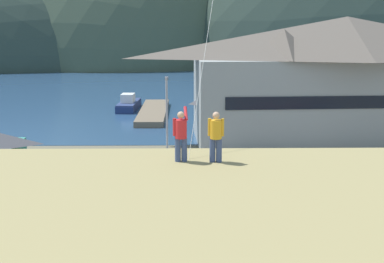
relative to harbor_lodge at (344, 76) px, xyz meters
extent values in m
plane|color=#66604C|center=(-13.93, -20.16, -6.08)|extent=(600.00, 600.00, 0.00)
cube|color=slate|center=(-13.93, -15.16, -6.03)|extent=(40.00, 20.00, 0.10)
cube|color=navy|center=(-13.93, 39.84, -6.06)|extent=(360.00, 84.00, 0.03)
ellipsoid|color=#334733|center=(-47.29, 98.26, -6.08)|extent=(113.61, 45.32, 73.30)
ellipsoid|color=#42513D|center=(-34.41, 101.30, -6.08)|extent=(80.35, 68.18, 83.62)
cube|color=#999E99|center=(0.00, 0.06, -2.19)|extent=(27.95, 9.78, 7.77)
cube|color=black|center=(0.22, -4.14, -1.80)|extent=(23.38, 1.32, 1.10)
pyramid|color=#60564C|center=(0.00, 0.06, 3.57)|extent=(29.64, 10.70, 3.75)
pyramid|color=#60564C|center=(-6.11, -1.73, 3.03)|extent=(4.82, 4.82, 2.62)
cube|color=#338475|center=(-11.40, 1.25, -4.42)|extent=(4.87, 5.14, 3.32)
pyramid|color=#47474C|center=(-11.40, 1.25, -1.96)|extent=(5.27, 5.64, 1.59)
cube|color=black|center=(-11.05, -1.03, -4.92)|extent=(1.10, 0.23, 2.33)
cube|color=#70604C|center=(-18.80, 13.17, -5.73)|extent=(3.20, 15.90, 0.70)
cube|color=navy|center=(-22.29, 17.04, -5.63)|extent=(2.63, 7.25, 0.90)
cube|color=navy|center=(-22.29, 17.04, -5.10)|extent=(2.55, 7.03, 0.16)
cube|color=silver|center=(-22.31, 16.51, -4.47)|extent=(1.70, 2.22, 1.10)
cube|color=black|center=(-18.18, -14.66, -5.26)|extent=(4.25, 1.92, 0.80)
cube|color=black|center=(-18.03, -14.66, -4.51)|extent=(2.15, 1.66, 0.70)
cube|color=black|center=(-18.03, -14.66, -4.54)|extent=(2.19, 1.69, 0.32)
cylinder|color=black|center=(-19.51, -13.70, -5.66)|extent=(0.65, 0.24, 0.64)
cylinder|color=black|center=(-19.57, -15.54, -5.66)|extent=(0.65, 0.24, 0.64)
cylinder|color=black|center=(-16.79, -13.78, -5.66)|extent=(0.65, 0.24, 0.64)
cylinder|color=black|center=(-16.84, -15.62, -5.66)|extent=(0.65, 0.24, 0.64)
cylinder|color=black|center=(-1.15, -12.85, -5.66)|extent=(0.65, 0.26, 0.64)
cube|color=#B28923|center=(-23.26, -13.59, -5.26)|extent=(4.30, 2.04, 0.80)
cube|color=olive|center=(-23.11, -13.58, -4.51)|extent=(2.19, 1.72, 0.70)
cube|color=black|center=(-23.11, -13.58, -4.54)|extent=(2.23, 1.75, 0.32)
cylinder|color=black|center=(-24.68, -12.75, -5.66)|extent=(0.65, 0.26, 0.64)
cylinder|color=black|center=(-24.57, -14.59, -5.66)|extent=(0.65, 0.26, 0.64)
cylinder|color=black|center=(-21.95, -12.60, -5.66)|extent=(0.65, 0.26, 0.64)
cylinder|color=black|center=(-21.85, -14.43, -5.66)|extent=(0.65, 0.26, 0.64)
cube|color=black|center=(-18.19, -19.53, -5.26)|extent=(4.21, 1.82, 0.80)
cube|color=black|center=(-18.34, -19.53, -4.51)|extent=(2.11, 1.61, 0.70)
cube|color=black|center=(-18.34, -19.53, -4.54)|extent=(2.15, 1.64, 0.32)
cylinder|color=black|center=(-16.83, -20.45, -5.66)|extent=(0.64, 0.22, 0.64)
cylinder|color=black|center=(-16.82, -18.62, -5.66)|extent=(0.64, 0.22, 0.64)
cylinder|color=black|center=(-19.56, -20.44, -5.66)|extent=(0.64, 0.22, 0.64)
cylinder|color=black|center=(-19.55, -18.60, -5.66)|extent=(0.64, 0.22, 0.64)
cube|color=silver|center=(-10.29, -19.30, -5.26)|extent=(4.33, 2.14, 0.80)
cube|color=beige|center=(-10.14, -19.29, -4.51)|extent=(2.22, 1.77, 0.70)
cube|color=black|center=(-10.14, -19.29, -4.54)|extent=(2.27, 1.80, 0.32)
cylinder|color=black|center=(-11.72, -18.50, -5.66)|extent=(0.66, 0.27, 0.64)
cylinder|color=black|center=(-11.57, -20.33, -5.66)|extent=(0.66, 0.27, 0.64)
cylinder|color=black|center=(-9.00, -18.28, -5.66)|extent=(0.66, 0.27, 0.64)
cylinder|color=black|center=(-8.85, -20.11, -5.66)|extent=(0.66, 0.27, 0.64)
cylinder|color=black|center=(-5.25, -18.98, -5.66)|extent=(0.64, 0.23, 0.64)
cylinder|color=black|center=(-5.27, -20.82, -5.66)|extent=(0.64, 0.23, 0.64)
cube|color=red|center=(-22.86, -20.42, -5.26)|extent=(4.34, 2.17, 0.80)
cube|color=#B11A15|center=(-23.01, -20.41, -4.51)|extent=(2.23, 1.78, 0.70)
cube|color=black|center=(-23.01, -20.41, -4.54)|extent=(2.28, 1.82, 0.32)
cylinder|color=black|center=(-21.58, -21.46, -5.66)|extent=(0.66, 0.28, 0.64)
cylinder|color=black|center=(-21.42, -19.63, -5.66)|extent=(0.66, 0.28, 0.64)
cylinder|color=black|center=(-24.30, -21.21, -5.66)|extent=(0.66, 0.28, 0.64)
cylinder|color=black|center=(-24.14, -19.39, -5.66)|extent=(0.66, 0.28, 0.64)
cube|color=#236633|center=(-10.71, -13.22, -5.26)|extent=(4.29, 2.02, 0.80)
cube|color=#1E562B|center=(-10.56, -13.21, -4.51)|extent=(2.18, 1.71, 0.70)
cube|color=black|center=(-10.56, -13.21, -4.54)|extent=(2.23, 1.74, 0.32)
cylinder|color=black|center=(-12.12, -12.37, -5.66)|extent=(0.65, 0.25, 0.64)
cylinder|color=black|center=(-12.03, -14.21, -5.66)|extent=(0.65, 0.25, 0.64)
cylinder|color=black|center=(-9.40, -12.23, -5.66)|extent=(0.65, 0.25, 0.64)
cylinder|color=black|center=(-9.30, -14.06, -5.66)|extent=(0.65, 0.25, 0.64)
cylinder|color=#ADADB2|center=(-16.19, -9.66, -2.53)|extent=(0.16, 0.16, 6.91)
cube|color=#4C4C51|center=(-16.19, -9.31, 0.83)|extent=(0.24, 0.70, 0.20)
cylinder|color=#384770|center=(-15.05, -27.97, 0.36)|extent=(0.20, 0.20, 0.82)
cylinder|color=#384770|center=(-14.83, -27.95, 0.36)|extent=(0.20, 0.20, 0.82)
cylinder|color=red|center=(-14.94, -27.96, 1.09)|extent=(0.40, 0.40, 0.64)
sphere|color=tan|center=(-14.94, -27.96, 1.57)|extent=(0.24, 0.24, 0.24)
cylinder|color=red|center=(-14.78, -27.77, 1.59)|extent=(0.15, 0.56, 0.43)
cylinder|color=red|center=(-15.16, -27.98, 1.16)|extent=(0.11, 0.11, 0.60)
cylinder|color=#384770|center=(-13.87, -28.03, 0.36)|extent=(0.20, 0.20, 0.82)
cylinder|color=#384770|center=(-13.65, -28.05, 0.36)|extent=(0.20, 0.20, 0.82)
cylinder|color=gold|center=(-13.76, -28.04, 1.09)|extent=(0.40, 0.40, 0.64)
sphere|color=tan|center=(-13.76, -28.04, 1.57)|extent=(0.24, 0.24, 0.24)
cylinder|color=gold|center=(-13.98, -28.01, 1.16)|extent=(0.11, 0.11, 0.60)
cylinder|color=gold|center=(-13.54, -28.06, 1.16)|extent=(0.11, 0.11, 0.60)
cylinder|color=silver|center=(-13.93, -24.93, 4.16)|extent=(1.55, 5.58, 8.42)
camera|label=1|loc=(-14.76, -43.32, 4.44)|focal=43.45mm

